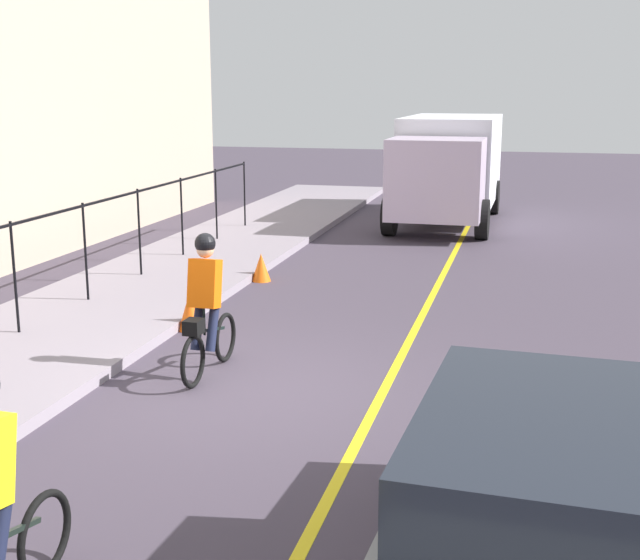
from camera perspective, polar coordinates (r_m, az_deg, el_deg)
ground_plane at (r=10.48m, az=-4.73°, el=-7.18°), size 80.00×80.00×0.00m
lane_line_centre at (r=10.11m, az=3.97°, el=-7.93°), size 36.00×0.12×0.01m
sidewalk at (r=11.95m, az=-20.43°, el=-5.06°), size 40.00×3.20×0.15m
iron_fence at (r=12.68m, az=-19.84°, el=1.91°), size 19.79×0.04×1.60m
cyclist_lead at (r=10.70m, az=-7.62°, el=-1.73°), size 1.71×0.37×1.83m
patrol_sedan at (r=6.04m, az=14.57°, el=-14.71°), size 4.49×2.11×1.58m
box_truck_background at (r=23.17m, az=8.56°, el=7.65°), size 6.73×2.59×2.78m
traffic_cone_near at (r=16.03m, az=-3.95°, el=0.85°), size 0.36×0.36×0.53m
traffic_cone_far at (r=12.91m, az=-8.67°, el=-2.09°), size 0.36×0.36×0.58m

